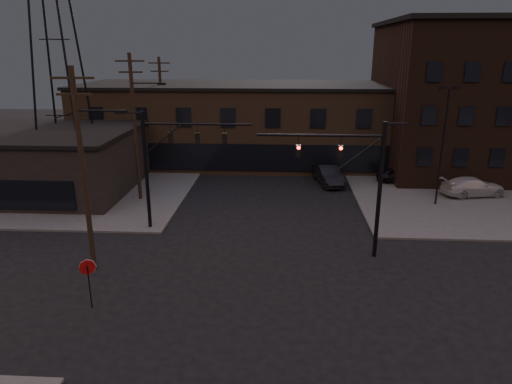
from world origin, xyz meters
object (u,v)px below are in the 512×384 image
Objects in this scene: traffic_signal_near at (360,176)px; parked_car_lot_a at (399,175)px; stop_sign at (88,272)px; traffic_signal_far at (165,157)px; parked_car_lot_b at (473,187)px; car_crossing at (328,175)px.

traffic_signal_near is 17.15m from parked_car_lot_a.
stop_sign is 29.39m from parked_car_lot_a.
traffic_signal_far is at bearing 126.65° from parked_car_lot_a.
traffic_signal_near is 1.00× the size of traffic_signal_far.
traffic_signal_near reaches higher than parked_car_lot_a.
traffic_signal_near is 3.23× the size of stop_sign.
traffic_signal_far reaches higher than parked_car_lot_b.
traffic_signal_far is 1.57× the size of car_crossing.
parked_car_lot_a is (6.16, 15.47, -4.12)m from traffic_signal_near.
parked_car_lot_b reaches higher than parked_car_lot_a.
car_crossing is at bearing 58.64° from stop_sign.
traffic_signal_near is at bearing -100.37° from car_crossing.
stop_sign is 25.28m from car_crossing.
stop_sign is (-13.36, -6.49, -3.09)m from traffic_signal_near.
traffic_signal_near and traffic_signal_far have the same top height.
stop_sign reaches higher than parked_car_lot_b.
parked_car_lot_b is at bearing 46.24° from traffic_signal_near.
parked_car_lot_b is at bearing -26.77° from car_crossing.
parked_car_lot_a is at bearing 43.59° from parked_car_lot_b.
car_crossing is (-6.37, -0.39, 0.02)m from parked_car_lot_a.
traffic_signal_near is at bearing 161.67° from parked_car_lot_a.
stop_sign is 0.64× the size of parked_car_lot_a.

